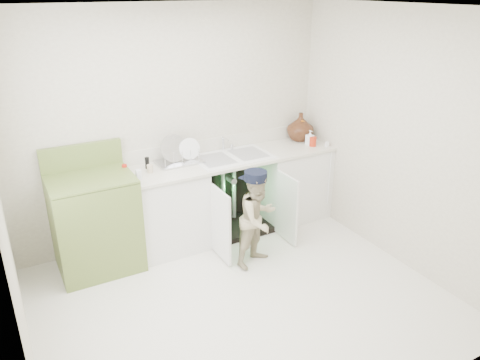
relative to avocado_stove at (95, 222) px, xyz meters
The scene contains 5 objects.
ground 1.62m from the avocado_stove, 50.17° to the right, with size 3.50×3.50×0.00m, color beige.
room_shell 1.71m from the avocado_stove, 50.17° to the right, with size 6.00×5.50×1.26m.
counter_run 1.57m from the avocado_stove, ahead, with size 2.44×1.02×1.24m.
avocado_stove is the anchor object (origin of this frame).
repair_worker 1.60m from the avocado_stove, 26.25° to the right, with size 0.58×0.65×1.01m.
Camera 1 is at (-1.70, -3.06, 2.65)m, focal length 35.00 mm.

